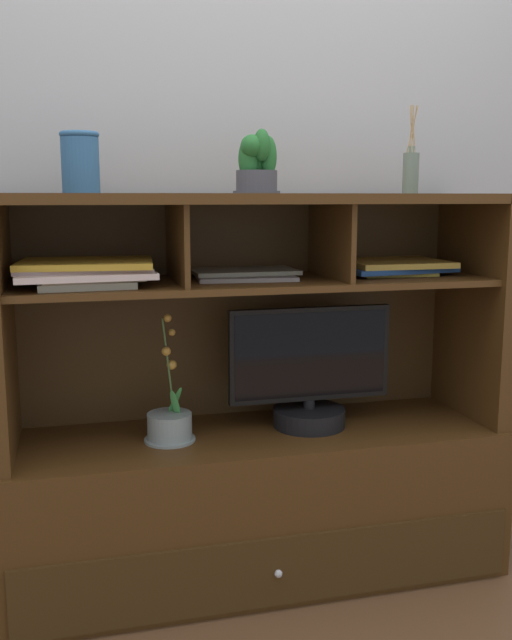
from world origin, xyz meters
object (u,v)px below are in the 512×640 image
media_console (255,457)px  potted_orchid (170,424)px  tv_monitor (309,378)px  magazine_stack_right (391,266)px  potted_succulent (256,166)px  magazine_stack_centre (85,272)px  ceramic_vase (80,162)px  magazine_stack_left (244,274)px  diffuser_bottle (411,172)px

media_console → potted_orchid: 0.32m
tv_monitor → potted_orchid: (-0.46, -0.03, -0.11)m
potted_orchid → magazine_stack_right: bearing=6.4°
potted_orchid → potted_succulent: bearing=4.0°
magazine_stack_centre → tv_monitor: bearing=2.8°
potted_succulent → ceramic_vase: 0.51m
media_console → magazine_stack_left: bearing=110.8°
magazine_stack_centre → ceramic_vase: 0.31m
magazine_stack_right → potted_succulent: 0.58m
tv_monitor → magazine_stack_centre: bearing=-177.2°
potted_orchid → diffuser_bottle: bearing=2.5°
magazine_stack_right → ceramic_vase: (-0.99, -0.03, 0.33)m
magazine_stack_centre → potted_succulent: 0.59m
magazine_stack_left → magazine_stack_right: size_ratio=0.83×
diffuser_bottle → potted_succulent: bearing=-178.4°
magazine_stack_centre → magazine_stack_right: size_ratio=1.02×
potted_orchid → magazine_stack_right: (0.76, 0.09, 0.46)m
potted_orchid → tv_monitor: bearing=3.5°
tv_monitor → magazine_stack_right: 0.46m
media_console → potted_succulent: (-0.00, -0.02, 0.92)m
magazine_stack_centre → magazine_stack_right: magazine_stack_centre is taller
tv_monitor → magazine_stack_centre: (-0.69, -0.03, 0.36)m
potted_succulent → ceramic_vase: (-0.51, 0.03, 0.01)m
diffuser_bottle → ceramic_vase: diffuser_bottle is taller
potted_orchid → diffuser_bottle: size_ratio=1.44×
media_console → tv_monitor: media_console is taller
tv_monitor → magazine_stack_left: (-0.20, 0.07, 0.34)m
magazine_stack_centre → potted_succulent: (0.51, 0.02, 0.30)m
potted_succulent → diffuser_bottle: bearing=1.6°
potted_orchid → magazine_stack_centre: (-0.23, -0.01, 0.47)m
magazine_stack_left → diffuser_bottle: bearing=-6.7°
diffuser_bottle → potted_orchid: bearing=-177.5°
magazine_stack_left → diffuser_bottle: (0.54, -0.06, 0.32)m
magazine_stack_centre → potted_succulent: potted_succulent is taller
magazine_stack_left → diffuser_bottle: diffuser_bottle is taller
potted_orchid → diffuser_bottle: (0.79, 0.03, 0.76)m
media_console → tv_monitor: size_ratio=2.97×
potted_succulent → magazine_stack_right: bearing=7.8°
ceramic_vase → potted_succulent: bearing=-3.7°
tv_monitor → potted_succulent: potted_succulent is taller
magazine_stack_centre → media_console: bearing=4.6°
media_console → potted_succulent: size_ratio=8.38×
diffuser_bottle → ceramic_vase: size_ratio=1.59×
potted_orchid → magazine_stack_right: 0.89m
tv_monitor → ceramic_vase: (-0.69, 0.02, 0.67)m
media_console → magazine_stack_right: bearing=5.9°
tv_monitor → potted_succulent: size_ratio=2.82×
diffuser_bottle → media_console: bearing=179.8°
media_console → magazine_stack_centre: 0.80m
magazine_stack_right → potted_succulent: size_ratio=2.11×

